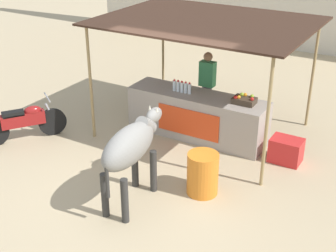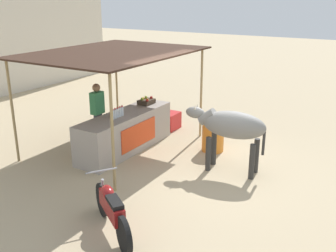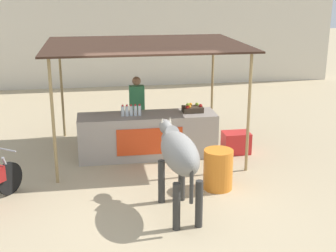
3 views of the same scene
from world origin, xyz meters
The scene contains 10 objects.
ground_plane centered at (0.00, 0.00, 0.00)m, with size 60.00×60.00×0.00m, color tan.
stall_counter centered at (0.00, 2.20, 0.48)m, with size 3.00×0.82×0.96m.
stall_awning centered at (0.00, 2.50, 2.36)m, with size 4.20×3.20×2.45m.
water_bottle_row centered at (-0.35, 2.15, 1.07)m, with size 0.43×0.07×0.25m.
fruit_crate centered at (1.01, 2.25, 1.03)m, with size 0.44×0.32×0.18m.
vendor_behind_counter centered at (-0.15, 2.95, 0.85)m, with size 0.34×0.22×1.65m.
cooler_box centered at (1.99, 2.10, 0.24)m, with size 0.60×0.44×0.48m, color red.
water_barrel centered at (1.09, 0.31, 0.38)m, with size 0.54×0.54×0.76m, color orange.
cow centered at (0.19, -0.51, 1.03)m, with size 0.64×1.84×1.44m.
motorcycle_parked centered at (-3.04, 0.20, 0.43)m, with size 1.09×1.53×0.90m.
Camera 1 is at (4.06, -5.89, 4.59)m, focal length 50.00 mm.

